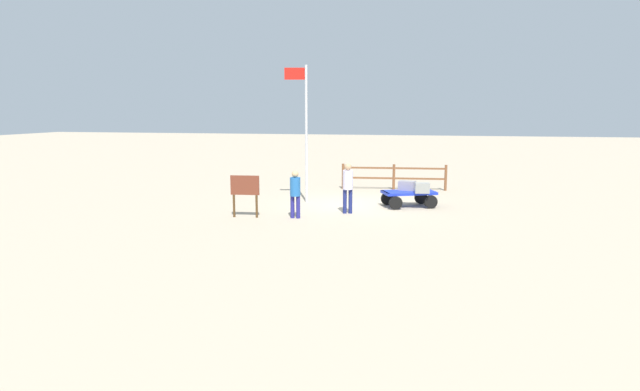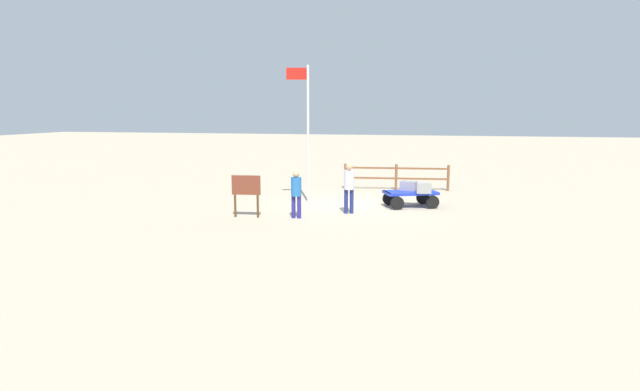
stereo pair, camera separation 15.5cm
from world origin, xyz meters
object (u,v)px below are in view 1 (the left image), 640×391
(worker_trailing, at_px, (348,184))
(flagpole, at_px, (304,124))
(luggage_cart, at_px, (408,195))
(suitcase_grey, at_px, (407,186))
(worker_lead, at_px, (295,190))
(signboard, at_px, (245,189))
(suitcase_tan, at_px, (422,188))

(worker_trailing, xyz_separation_m, flagpole, (2.07, -2.00, 2.02))
(luggage_cart, distance_m, suitcase_grey, 0.42)
(suitcase_grey, bearing_deg, worker_lead, 42.59)
(worker_lead, height_order, signboard, worker_lead)
(suitcase_grey, distance_m, signboard, 6.34)
(luggage_cart, xyz_separation_m, flagpole, (4.11, -0.19, 2.65))
(suitcase_tan, bearing_deg, suitcase_grey, -45.73)
(suitcase_tan, bearing_deg, worker_lead, 32.66)
(worker_trailing, distance_m, signboard, 3.62)
(suitcase_grey, xyz_separation_m, worker_lead, (3.57, 3.28, 0.18))
(suitcase_grey, distance_m, worker_trailing, 2.86)
(worker_trailing, height_order, signboard, worker_trailing)
(luggage_cart, height_order, suitcase_tan, suitcase_tan)
(suitcase_tan, xyz_separation_m, worker_trailing, (2.56, 1.44, 0.28))
(signboard, bearing_deg, suitcase_grey, -146.34)
(worker_lead, bearing_deg, signboard, 7.85)
(worker_lead, bearing_deg, luggage_cart, -140.09)
(suitcase_tan, xyz_separation_m, signboard, (5.87, 2.90, 0.18))
(suitcase_grey, height_order, signboard, signboard)
(luggage_cart, xyz_separation_m, suitcase_grey, (0.07, -0.24, 0.34))
(suitcase_grey, xyz_separation_m, flagpole, (4.04, 0.05, 2.31))
(luggage_cart, relative_size, flagpole, 0.41)
(suitcase_tan, relative_size, signboard, 0.39)
(suitcase_grey, xyz_separation_m, signboard, (5.27, 3.51, 0.19))
(suitcase_tan, distance_m, flagpole, 5.20)
(worker_lead, bearing_deg, worker_trailing, -142.48)
(suitcase_tan, distance_m, signboard, 6.55)
(worker_trailing, xyz_separation_m, signboard, (3.31, 1.46, -0.10))
(suitcase_grey, relative_size, worker_lead, 0.42)
(luggage_cart, xyz_separation_m, worker_lead, (3.64, 3.04, 0.52))
(worker_lead, distance_m, signboard, 1.73)
(luggage_cart, bearing_deg, suitcase_tan, 144.40)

